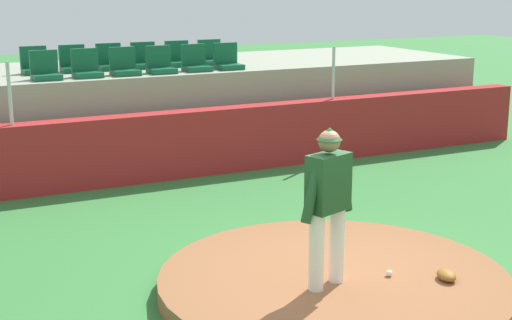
{
  "coord_description": "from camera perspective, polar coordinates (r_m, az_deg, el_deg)",
  "views": [
    {
      "loc": [
        -4.34,
        -6.76,
        3.45
      ],
      "look_at": [
        0.0,
        1.96,
        1.12
      ],
      "focal_mm": 53.3,
      "sensor_mm": 36.0,
      "label": 1
    }
  ],
  "objects": [
    {
      "name": "fielding_glove",
      "position": [
        8.71,
        14.1,
        -8.38
      ],
      "size": [
        0.29,
        0.35,
        0.11
      ],
      "primitive_type": "ellipsoid",
      "rotation": [
        0.0,
        0.0,
        1.21
      ],
      "color": "brown",
      "rests_on": "pitchers_mound"
    },
    {
      "name": "stadium_chair_6",
      "position": [
        14.68,
        -16.26,
        6.84
      ],
      "size": [
        0.48,
        0.44,
        0.5
      ],
      "rotation": [
        0.0,
        0.0,
        3.14
      ],
      "color": "#125535",
      "rests_on": "bleacher_platform"
    },
    {
      "name": "stadium_chair_11",
      "position": [
        15.67,
        -3.39,
        7.74
      ],
      "size": [
        0.48,
        0.44,
        0.5
      ],
      "rotation": [
        0.0,
        0.0,
        3.14
      ],
      "color": "#125535",
      "rests_on": "bleacher_platform"
    },
    {
      "name": "baseball",
      "position": [
        8.68,
        9.96,
        -8.37
      ],
      "size": [
        0.07,
        0.07,
        0.07
      ],
      "primitive_type": "sphere",
      "color": "white",
      "rests_on": "pitchers_mound"
    },
    {
      "name": "stadium_chair_9",
      "position": [
        15.18,
        -8.36,
        7.44
      ],
      "size": [
        0.48,
        0.44,
        0.5
      ],
      "rotation": [
        0.0,
        0.0,
        3.14
      ],
      "color": "#125535",
      "rests_on": "bleacher_platform"
    },
    {
      "name": "stadium_chair_1",
      "position": [
        13.94,
        -12.61,
        6.73
      ],
      "size": [
        0.48,
        0.44,
        0.5
      ],
      "rotation": [
        0.0,
        0.0,
        3.14
      ],
      "color": "#125535",
      "rests_on": "bleacher_platform"
    },
    {
      "name": "brick_barrier",
      "position": [
        13.42,
        -6.96,
        1.06
      ],
      "size": [
        15.78,
        0.4,
        1.18
      ],
      "primitive_type": "cube",
      "color": "#A72325",
      "rests_on": "ground_plane"
    },
    {
      "name": "stadium_chair_5",
      "position": [
        14.84,
        -2.15,
        7.44
      ],
      "size": [
        0.48,
        0.44,
        0.5
      ],
      "rotation": [
        0.0,
        0.0,
        3.14
      ],
      "color": "#125535",
      "rests_on": "bleacher_platform"
    },
    {
      "name": "pitcher",
      "position": [
        8.03,
        5.43,
        -2.68
      ],
      "size": [
        0.78,
        0.39,
        1.74
      ],
      "rotation": [
        0.0,
        0.0,
        0.32
      ],
      "color": "white",
      "rests_on": "pitchers_mound"
    },
    {
      "name": "fence_post_right",
      "position": [
        14.74,
        5.83,
        6.52
      ],
      "size": [
        0.06,
        0.06,
        1.01
      ],
      "primitive_type": "cylinder",
      "color": "silver",
      "rests_on": "brick_barrier"
    },
    {
      "name": "pitchers_mound",
      "position": [
        8.7,
        5.85,
        -9.2
      ],
      "size": [
        3.96,
        3.96,
        0.22
      ],
      "primitive_type": "cylinder",
      "color": "brown",
      "rests_on": "ground_plane"
    },
    {
      "name": "stadium_chair_4",
      "position": [
        14.58,
        -4.57,
        7.3
      ],
      "size": [
        0.48,
        0.44,
        0.5
      ],
      "rotation": [
        0.0,
        0.0,
        3.14
      ],
      "color": "#125535",
      "rests_on": "bleacher_platform"
    },
    {
      "name": "stadium_chair_2",
      "position": [
        14.12,
        -9.87,
        6.94
      ],
      "size": [
        0.48,
        0.44,
        0.5
      ],
      "rotation": [
        0.0,
        0.0,
        3.14
      ],
      "color": "#125535",
      "rests_on": "bleacher_platform"
    },
    {
      "name": "ground_plane",
      "position": [
        8.75,
        5.83,
        -9.85
      ],
      "size": [
        60.0,
        60.0,
        0.0
      ],
      "primitive_type": "plane",
      "color": "#347838"
    },
    {
      "name": "stadium_chair_7",
      "position": [
        14.8,
        -13.54,
        7.06
      ],
      "size": [
        0.48,
        0.44,
        0.5
      ],
      "rotation": [
        0.0,
        0.0,
        3.14
      ],
      "color": "#125535",
      "rests_on": "bleacher_platform"
    },
    {
      "name": "stadium_chair_0",
      "position": [
        13.77,
        -15.53,
        6.49
      ],
      "size": [
        0.48,
        0.44,
        0.5
      ],
      "rotation": [
        0.0,
        0.0,
        3.14
      ],
      "color": "#125535",
      "rests_on": "bleacher_platform"
    },
    {
      "name": "stadium_chair_10",
      "position": [
        15.42,
        -5.83,
        7.6
      ],
      "size": [
        0.48,
        0.44,
        0.5
      ],
      "rotation": [
        0.0,
        0.0,
        3.14
      ],
      "color": "#125535",
      "rests_on": "bleacher_platform"
    },
    {
      "name": "stadium_chair_8",
      "position": [
        15.0,
        -10.89,
        7.27
      ],
      "size": [
        0.48,
        0.44,
        0.5
      ],
      "rotation": [
        0.0,
        0.0,
        3.14
      ],
      "color": "#125535",
      "rests_on": "bleacher_platform"
    },
    {
      "name": "bleacher_platform",
      "position": [
        15.56,
        -9.91,
        3.72
      ],
      "size": [
        15.0,
        3.59,
        1.74
      ],
      "primitive_type": "cube",
      "color": "gray",
      "rests_on": "ground_plane"
    },
    {
      "name": "fence_post_left",
      "position": [
        12.63,
        -18.01,
        4.77
      ],
      "size": [
        0.06,
        0.06,
        1.01
      ],
      "primitive_type": "cylinder",
      "color": "silver",
      "rests_on": "brick_barrier"
    },
    {
      "name": "stadium_chair_3",
      "position": [
        14.32,
        -7.2,
        7.12
      ],
      "size": [
        0.48,
        0.44,
        0.5
      ],
      "rotation": [
        0.0,
        0.0,
        3.14
      ],
      "color": "#125535",
      "rests_on": "bleacher_platform"
    }
  ]
}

